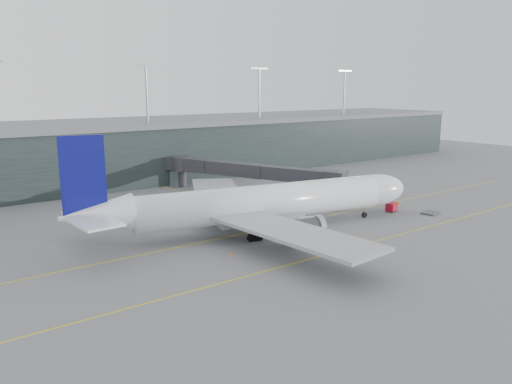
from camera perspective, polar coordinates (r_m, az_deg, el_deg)
ground at (r=87.95m, az=-1.73°, el=-3.90°), size 320.00×320.00×0.00m
taxiline_a at (r=84.81m, az=-0.18°, el=-4.49°), size 160.00×0.25×0.02m
taxiline_b at (r=73.15m, az=7.33°, el=-7.29°), size 160.00×0.25×0.02m
taxiline_lead_main at (r=106.88m, az=-5.65°, el=-1.10°), size 0.25×60.00×0.02m
terminal at (r=137.34m, az=-15.75°, el=4.62°), size 240.00×36.00×29.00m
main_aircraft at (r=83.52m, az=0.66°, el=-1.29°), size 61.77×57.23×17.41m
jet_bridge at (r=115.90m, az=-2.04°, el=2.76°), size 21.90×46.36×7.43m
gse_cart at (r=101.51m, az=15.23°, el=-1.62°), size 2.87×2.26×1.72m
baggage_dolly at (r=101.89m, az=19.30°, el=-2.26°), size 3.73×3.22×0.33m
uld_a at (r=94.82m, az=-7.25°, el=-2.23°), size 2.47×2.25×1.82m
uld_b at (r=96.31m, az=-6.72°, el=-2.01°), size 2.12×1.78×1.76m
uld_c at (r=95.46m, az=-5.41°, el=-2.16°), size 1.82×1.50×1.59m
cone_nose at (r=107.64m, az=15.99°, el=-1.22°), size 0.48×0.48×0.76m
cone_wing_stbd at (r=82.00m, az=12.04°, el=-5.07°), size 0.47×0.47×0.74m
cone_wing_port at (r=100.53m, az=-2.06°, el=-1.67°), size 0.47×0.47×0.76m
cone_tail at (r=72.55m, az=-2.97°, el=-7.12°), size 0.39×0.39×0.62m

